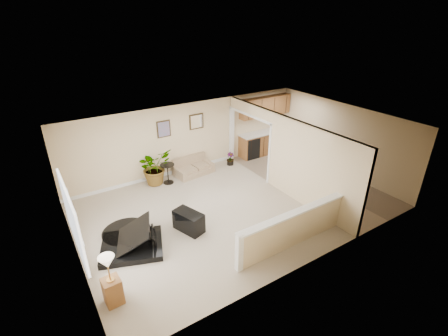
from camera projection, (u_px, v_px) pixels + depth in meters
floor at (236, 205)px, 9.89m from camera, size 9.00×9.00×0.00m
back_wall at (189, 137)px, 11.62m from camera, size 9.00×0.04×2.50m
front_wall at (315, 219)px, 7.07m from camera, size 9.00×0.04×2.50m
left_wall at (69, 216)px, 7.17m from camera, size 0.04×6.00×2.50m
right_wall at (341, 138)px, 11.52m from camera, size 0.04×6.00×2.50m
ceiling at (237, 127)px, 8.80m from camera, size 9.00×6.00×0.04m
kitchen_vinyl at (310, 179)px, 11.41m from camera, size 2.70×6.00×0.01m
interior_partition at (278, 153)px, 10.42m from camera, size 0.18×5.99×2.50m
pony_half_wall at (292, 229)px, 7.95m from camera, size 3.42×0.22×1.00m
left_window at (72, 219)px, 6.71m from camera, size 0.05×2.15×1.45m
wall_art_left at (164, 129)px, 10.92m from camera, size 0.48×0.04×0.58m
wall_mirror at (196, 121)px, 11.50m from camera, size 0.55×0.04×0.55m
kitchen_cabinets at (263, 133)px, 13.12m from camera, size 2.36×0.65×2.33m
piano at (126, 227)px, 7.91m from camera, size 2.05×2.03×1.39m
piano_bench at (189, 221)px, 8.64m from camera, size 0.67×0.92×0.55m
loveseat at (193, 166)px, 11.72m from camera, size 1.45×0.92×0.78m
accent_table at (168, 171)px, 10.97m from camera, size 0.48×0.48×0.70m
palm_plant at (155, 167)px, 10.90m from camera, size 1.34×1.24×1.22m
small_plant at (230, 160)px, 12.40m from camera, size 0.32×0.32×0.49m
lamp_stand at (111, 284)px, 6.38m from camera, size 0.36×0.36×1.17m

